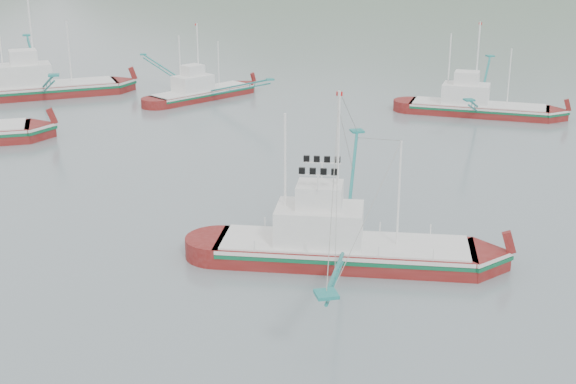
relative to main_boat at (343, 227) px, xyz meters
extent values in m
plane|color=slate|center=(-2.33, -2.99, -2.02)|extent=(1200.00, 1200.00, 0.00)
cube|color=maroon|center=(0.12, -0.04, -1.84)|extent=(14.28, 8.16, 1.85)
cube|color=silver|center=(0.12, -0.04, -1.05)|extent=(14.04, 8.13, 0.20)
cube|color=#0C5935|center=(0.12, -0.04, -1.28)|extent=(14.05, 8.15, 0.20)
cube|color=silver|center=(0.12, -0.04, -0.87)|extent=(13.57, 7.75, 0.11)
cube|color=silver|center=(-1.18, 0.42, 0.10)|extent=(5.34, 4.34, 2.03)
cube|color=silver|center=(-1.18, 0.42, 1.76)|extent=(2.95, 2.72, 1.29)
cylinder|color=white|center=(-0.31, 0.11, 3.24)|extent=(0.15, 0.15, 8.31)
cylinder|color=white|center=(-2.92, 1.05, 2.62)|extent=(0.13, 0.13, 7.06)
cylinder|color=white|center=(2.73, -0.98, 1.99)|extent=(0.11, 0.11, 5.82)
cube|color=maroon|center=(-2.49, 43.76, -1.87)|extent=(11.39, 8.65, 1.53)
cube|color=silver|center=(-2.49, 43.76, -1.22)|extent=(11.22, 8.58, 0.17)
cube|color=#0C5935|center=(-2.49, 43.76, -1.41)|extent=(11.23, 8.59, 0.17)
cube|color=silver|center=(-2.49, 43.76, -1.06)|extent=(10.82, 8.22, 0.09)
cube|color=silver|center=(-3.47, 43.15, -0.26)|extent=(4.55, 4.10, 1.69)
cube|color=silver|center=(-3.47, 43.15, 1.12)|extent=(2.58, 2.48, 1.07)
cylinder|color=white|center=(-2.82, 43.55, 2.35)|extent=(0.12, 0.12, 6.89)
cylinder|color=white|center=(-4.77, 42.35, 1.83)|extent=(0.11, 0.11, 5.86)
cylinder|color=white|center=(-0.54, 44.96, 1.31)|extent=(0.09, 0.09, 4.83)
cube|color=maroon|center=(22.36, 30.72, -1.85)|extent=(12.87, 9.41, 1.72)
cube|color=silver|center=(22.36, 30.72, -1.12)|extent=(12.68, 9.34, 0.19)
cube|color=#0C5935|center=(22.36, 30.72, -1.34)|extent=(12.69, 9.35, 0.19)
cube|color=silver|center=(22.36, 30.72, -0.95)|extent=(12.22, 8.94, 0.10)
cube|color=silver|center=(21.24, 31.37, -0.05)|extent=(5.09, 4.52, 1.89)
cube|color=silver|center=(21.24, 31.37, 1.50)|extent=(2.88, 2.75, 1.20)
cylinder|color=white|center=(21.99, 30.94, 2.87)|extent=(0.14, 0.14, 7.72)
cylinder|color=white|center=(19.76, 32.22, 2.29)|extent=(0.12, 0.12, 6.57)
cylinder|color=white|center=(24.59, 29.44, 1.71)|extent=(0.10, 0.10, 5.41)
cube|color=maroon|center=(-18.83, 48.53, -1.81)|extent=(16.04, 6.62, 2.08)
cube|color=silver|center=(-18.83, 48.53, -0.93)|extent=(15.75, 6.66, 0.23)
cube|color=#0C5935|center=(-18.83, 48.53, -1.19)|extent=(15.75, 6.68, 0.23)
cube|color=silver|center=(-18.83, 48.53, -0.72)|extent=(15.24, 6.29, 0.12)
cube|color=silver|center=(-20.36, 48.28, 0.37)|extent=(5.66, 4.12, 2.28)
cube|color=silver|center=(-20.36, 48.28, 2.24)|extent=(3.03, 2.69, 1.45)
cylinder|color=white|center=(-19.34, 48.44, 3.90)|extent=(0.17, 0.17, 9.35)
cylinder|color=white|center=(-22.41, 47.94, 3.20)|extent=(0.15, 0.15, 7.94)
cylinder|color=white|center=(-15.75, 49.03, 2.50)|extent=(0.12, 0.12, 6.54)
camera|label=1|loc=(-11.46, -38.37, 15.53)|focal=50.00mm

